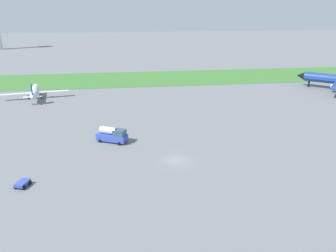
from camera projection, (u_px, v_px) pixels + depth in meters
ground_plane at (177, 161)px, 63.49m from camera, size 600.00×600.00×0.00m
grass_taxiway_strip at (147, 79)px, 132.10m from camera, size 360.00×28.00×0.08m
airplane_taxiing_turboprop at (34, 92)px, 103.83m from camera, size 20.24×17.40×6.09m
baggage_cart_near_gate at (23, 183)px, 54.38m from camera, size 2.45×2.83×0.90m
fuel_truck_by_runway at (112, 135)px, 71.56m from camera, size 6.88×5.07×3.29m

